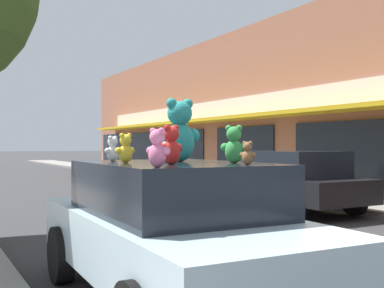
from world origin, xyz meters
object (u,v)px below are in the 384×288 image
(teddy_bear_pink, at_px, (157,148))
(teddy_bear_orange, at_px, (165,149))
(teddy_bear_giant, at_px, (179,131))
(teddy_bear_red, at_px, (171,145))
(teddy_bear_cream, at_px, (165,152))
(teddy_bear_white, at_px, (113,149))
(teddy_bear_brown, at_px, (248,153))
(plush_art_car, at_px, (173,228))
(parked_car_far_center, at_px, (286,179))
(teddy_bear_green, at_px, (234,145))
(teddy_bear_yellow, at_px, (125,149))

(teddy_bear_pink, height_order, teddy_bear_orange, teddy_bear_pink)
(teddy_bear_giant, xyz_separation_m, teddy_bear_red, (-0.42, -0.63, -0.15))
(teddy_bear_red, distance_m, teddy_bear_cream, 0.64)
(teddy_bear_white, bearing_deg, teddy_bear_brown, 89.63)
(teddy_bear_orange, bearing_deg, teddy_bear_pink, 79.63)
(teddy_bear_brown, relative_size, teddy_bear_cream, 0.93)
(teddy_bear_red, bearing_deg, plush_art_car, -133.29)
(teddy_bear_white, bearing_deg, teddy_bear_red, 70.17)
(teddy_bear_brown, distance_m, parked_car_far_center, 7.77)
(teddy_bear_green, height_order, teddy_bear_brown, teddy_bear_green)
(teddy_bear_yellow, distance_m, parked_car_far_center, 7.75)
(parked_car_far_center, bearing_deg, teddy_bear_giant, -139.30)
(teddy_bear_pink, height_order, teddy_bear_cream, teddy_bear_pink)
(teddy_bear_giant, relative_size, teddy_bear_brown, 3.11)
(teddy_bear_pink, distance_m, teddy_bear_red, 0.56)
(plush_art_car, bearing_deg, teddy_bear_giant, 42.65)
(plush_art_car, height_order, teddy_bear_cream, teddy_bear_cream)
(teddy_bear_giant, relative_size, teddy_bear_yellow, 2.26)
(teddy_bear_green, xyz_separation_m, teddy_bear_red, (-0.71, -0.02, -0.01))
(teddy_bear_red, relative_size, teddy_bear_cream, 1.57)
(plush_art_car, bearing_deg, teddy_bear_orange, 71.47)
(teddy_bear_orange, relative_size, parked_car_far_center, 0.07)
(plush_art_car, xyz_separation_m, teddy_bear_green, (0.43, -0.49, 0.87))
(teddy_bear_white, xyz_separation_m, teddy_bear_orange, (0.73, 0.15, -0.00))
(plush_art_car, distance_m, parked_car_far_center, 7.38)
(plush_art_car, bearing_deg, teddy_bear_white, 127.91)
(teddy_bear_orange, distance_m, parked_car_far_center, 6.73)
(teddy_bear_cream, height_order, teddy_bear_orange, teddy_bear_orange)
(teddy_bear_giant, relative_size, teddy_bear_green, 1.79)
(teddy_bear_brown, height_order, parked_car_far_center, teddy_bear_brown)
(teddy_bear_giant, distance_m, teddy_bear_red, 0.77)
(teddy_bear_pink, distance_m, teddy_bear_cream, 1.19)
(teddy_bear_white, xyz_separation_m, teddy_bear_cream, (0.39, -0.52, -0.02))
(plush_art_car, relative_size, teddy_bear_pink, 12.94)
(plush_art_car, relative_size, teddy_bear_red, 11.27)
(teddy_bear_pink, bearing_deg, teddy_bear_cream, -53.09)
(teddy_bear_giant, height_order, teddy_bear_white, teddy_bear_giant)
(teddy_bear_giant, bearing_deg, teddy_bear_green, 117.36)
(teddy_bear_white, relative_size, teddy_bear_pink, 0.88)
(plush_art_car, height_order, teddy_bear_red, teddy_bear_red)
(plush_art_car, relative_size, teddy_bear_yellow, 13.82)
(teddy_bear_green, xyz_separation_m, teddy_bear_orange, (-0.15, 1.25, -0.05))
(plush_art_car, xyz_separation_m, teddy_bear_white, (-0.45, 0.61, 0.82))
(teddy_bear_brown, relative_size, teddy_bear_red, 0.59)
(teddy_bear_yellow, bearing_deg, plush_art_car, 159.00)
(teddy_bear_pink, relative_size, teddy_bear_orange, 1.16)
(plush_art_car, bearing_deg, teddy_bear_yellow, 171.66)
(teddy_bear_cream, xyz_separation_m, teddy_bear_orange, (0.33, 0.67, 0.02))
(teddy_bear_giant, bearing_deg, teddy_bear_orange, -100.91)
(parked_car_far_center, bearing_deg, teddy_bear_cream, -140.10)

